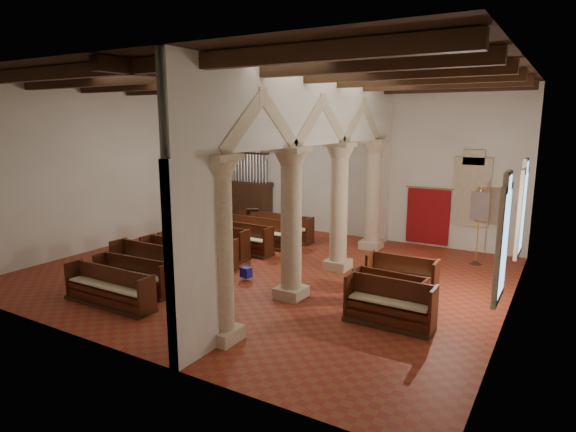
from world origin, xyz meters
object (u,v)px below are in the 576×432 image
at_px(lectern, 253,223).
at_px(processional_banner, 477,240).
at_px(nave_pew_0, 109,293).
at_px(aisle_pew_0, 389,310).
at_px(pipe_organ, 249,196).

distance_m(lectern, processional_banner, 8.83).
height_order(lectern, nave_pew_0, lectern).
relative_size(lectern, nave_pew_0, 0.42).
xyz_separation_m(nave_pew_0, aisle_pew_0, (6.69, 2.51, 0.04)).
bearing_deg(nave_pew_0, processional_banner, 48.75).
height_order(lectern, aisle_pew_0, lectern).
bearing_deg(processional_banner, lectern, -166.45).
relative_size(nave_pew_0, aisle_pew_0, 1.36).
relative_size(pipe_organ, aisle_pew_0, 2.10).
bearing_deg(pipe_organ, processional_banner, -6.66).
bearing_deg(processional_banner, aisle_pew_0, -86.68).
distance_m(lectern, nave_pew_0, 8.48).
bearing_deg(nave_pew_0, aisle_pew_0, 20.38).
bearing_deg(processional_banner, pipe_organ, -175.18).
distance_m(pipe_organ, processional_banner, 10.15).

